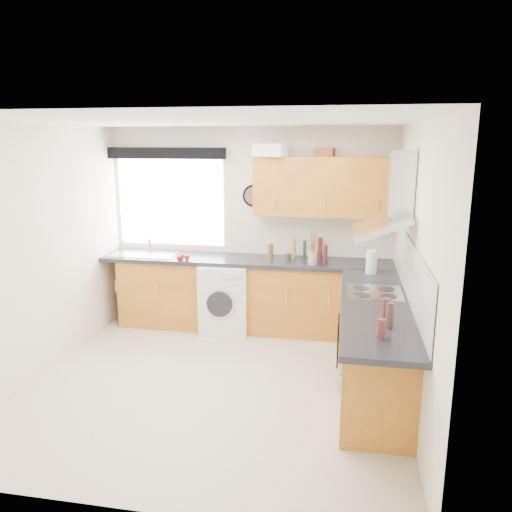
% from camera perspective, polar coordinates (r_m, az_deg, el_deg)
% --- Properties ---
extents(ground_plane, '(3.60, 3.60, 0.00)m').
position_cam_1_polar(ground_plane, '(5.10, -4.61, -14.18)').
color(ground_plane, beige).
extents(ceiling, '(3.60, 3.60, 0.02)m').
position_cam_1_polar(ceiling, '(4.54, -5.21, 15.12)').
color(ceiling, white).
rests_on(ceiling, wall_back).
extents(wall_back, '(3.60, 0.02, 2.50)m').
position_cam_1_polar(wall_back, '(6.39, -0.68, 3.29)').
color(wall_back, silver).
rests_on(wall_back, ground_plane).
extents(wall_front, '(3.60, 0.02, 2.50)m').
position_cam_1_polar(wall_front, '(3.04, -13.83, -8.15)').
color(wall_front, silver).
rests_on(wall_front, ground_plane).
extents(wall_left, '(0.02, 3.60, 2.50)m').
position_cam_1_polar(wall_left, '(5.42, -23.60, 0.43)').
color(wall_left, silver).
rests_on(wall_left, ground_plane).
extents(wall_right, '(0.02, 3.60, 2.50)m').
position_cam_1_polar(wall_right, '(4.55, 17.57, -1.32)').
color(wall_right, silver).
rests_on(wall_right, ground_plane).
extents(window, '(1.40, 0.02, 1.10)m').
position_cam_1_polar(window, '(6.61, -9.73, 6.07)').
color(window, silver).
rests_on(window, wall_back).
extents(window_blind, '(1.50, 0.18, 0.14)m').
position_cam_1_polar(window_blind, '(6.48, -10.22, 11.50)').
color(window_blind, black).
rests_on(window_blind, wall_back).
extents(splashback, '(0.01, 3.00, 0.54)m').
position_cam_1_polar(splashback, '(4.85, 16.97, -1.25)').
color(splashback, white).
rests_on(splashback, wall_right).
extents(base_cab_back, '(3.00, 0.58, 0.86)m').
position_cam_1_polar(base_cab_back, '(6.32, -2.06, -4.47)').
color(base_cab_back, '#A35F1B').
rests_on(base_cab_back, ground_plane).
extents(base_cab_corner, '(0.60, 0.60, 0.86)m').
position_cam_1_polar(base_cab_corner, '(6.19, 12.62, -5.19)').
color(base_cab_corner, '#A35F1B').
rests_on(base_cab_corner, ground_plane).
extents(base_cab_right, '(0.58, 2.10, 0.86)m').
position_cam_1_polar(base_cab_right, '(4.92, 13.30, -10.05)').
color(base_cab_right, '#A35F1B').
rests_on(base_cab_right, ground_plane).
extents(worktop_back, '(3.60, 0.62, 0.05)m').
position_cam_1_polar(worktop_back, '(6.17, -1.20, -0.51)').
color(worktop_back, black).
rests_on(worktop_back, base_cab_back).
extents(worktop_right, '(0.62, 2.42, 0.05)m').
position_cam_1_polar(worktop_right, '(4.62, 13.55, -5.57)').
color(worktop_right, black).
rests_on(worktop_right, base_cab_right).
extents(sink, '(0.84, 0.46, 0.10)m').
position_cam_1_polar(sink, '(6.55, -12.69, 0.54)').
color(sink, '#B9BABB').
rests_on(sink, worktop_back).
extents(oven, '(0.56, 0.58, 0.85)m').
position_cam_1_polar(oven, '(5.06, 13.10, -9.44)').
color(oven, black).
rests_on(oven, ground_plane).
extents(hob_plate, '(0.52, 0.52, 0.01)m').
position_cam_1_polar(hob_plate, '(4.90, 13.39, -4.11)').
color(hob_plate, '#B9BABB').
rests_on(hob_plate, worktop_right).
extents(extractor_hood, '(0.52, 0.78, 0.66)m').
position_cam_1_polar(extractor_hood, '(4.73, 15.15, 5.78)').
color(extractor_hood, '#B9BABB').
rests_on(extractor_hood, wall_right).
extents(upper_cabinets, '(1.70, 0.35, 0.70)m').
position_cam_1_polar(upper_cabinets, '(6.03, 7.96, 7.87)').
color(upper_cabinets, '#A35F1B').
rests_on(upper_cabinets, wall_back).
extents(washing_machine, '(0.63, 0.61, 0.86)m').
position_cam_1_polar(washing_machine, '(6.25, -3.52, -4.68)').
color(washing_machine, silver).
rests_on(washing_machine, ground_plane).
extents(wall_clock, '(0.28, 0.04, 0.28)m').
position_cam_1_polar(wall_clock, '(6.30, -0.28, 6.88)').
color(wall_clock, black).
rests_on(wall_clock, wall_back).
extents(casserole, '(0.41, 0.34, 0.15)m').
position_cam_1_polar(casserole, '(5.97, 1.66, 12.01)').
color(casserole, silver).
rests_on(casserole, upper_cabinets).
extents(storage_box, '(0.25, 0.22, 0.10)m').
position_cam_1_polar(storage_box, '(6.11, 7.86, 11.69)').
color(storage_box, '#9B4A2A').
rests_on(storage_box, upper_cabinets).
extents(utensil_pot, '(0.14, 0.14, 0.15)m').
position_cam_1_polar(utensil_pot, '(5.90, 6.51, -0.22)').
color(utensil_pot, gray).
rests_on(utensil_pot, worktop_back).
extents(kitchen_roll, '(0.13, 0.13, 0.26)m').
position_cam_1_polar(kitchen_roll, '(5.59, 13.06, -0.67)').
color(kitchen_roll, silver).
rests_on(kitchen_roll, worktop_right).
extents(tomato_cluster, '(0.18, 0.18, 0.07)m').
position_cam_1_polar(tomato_cluster, '(6.16, -8.38, -0.12)').
color(tomato_cluster, '#AB050B').
rests_on(tomato_cluster, worktop_back).
extents(jar_0, '(0.04, 0.04, 0.25)m').
position_cam_1_polar(jar_0, '(6.13, 4.40, 0.81)').
color(jar_0, olive).
rests_on(jar_0, worktop_back).
extents(jar_1, '(0.07, 0.07, 0.10)m').
position_cam_1_polar(jar_1, '(6.02, 3.68, -0.18)').
color(jar_1, '#34281D').
rests_on(jar_1, worktop_back).
extents(jar_2, '(0.06, 0.06, 0.26)m').
position_cam_1_polar(jar_2, '(6.22, 7.31, 0.93)').
color(jar_2, maroon).
rests_on(jar_2, worktop_back).
extents(jar_3, '(0.07, 0.07, 0.21)m').
position_cam_1_polar(jar_3, '(6.00, 1.66, 0.37)').
color(jar_3, brown).
rests_on(jar_3, worktop_back).
extents(jar_4, '(0.04, 0.04, 0.23)m').
position_cam_1_polar(jar_4, '(6.16, 5.58, 0.73)').
color(jar_4, '#153D19').
rests_on(jar_4, worktop_back).
extents(jar_5, '(0.06, 0.06, 0.23)m').
position_cam_1_polar(jar_5, '(5.89, 7.89, 0.12)').
color(jar_5, '#431B18').
rests_on(jar_5, worktop_back).
extents(bottle_0, '(0.06, 0.06, 0.21)m').
position_cam_1_polar(bottle_0, '(4.01, 15.04, -6.60)').
color(bottle_0, '#3A2D20').
rests_on(bottle_0, worktop_right).
extents(bottle_1, '(0.06, 0.06, 0.20)m').
position_cam_1_polar(bottle_1, '(4.14, 14.62, -6.01)').
color(bottle_1, '#521D26').
rests_on(bottle_1, worktop_right).
extents(bottle_2, '(0.06, 0.06, 0.15)m').
position_cam_1_polar(bottle_2, '(3.81, 14.13, -8.08)').
color(bottle_2, '#591F27').
rests_on(bottle_2, worktop_right).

